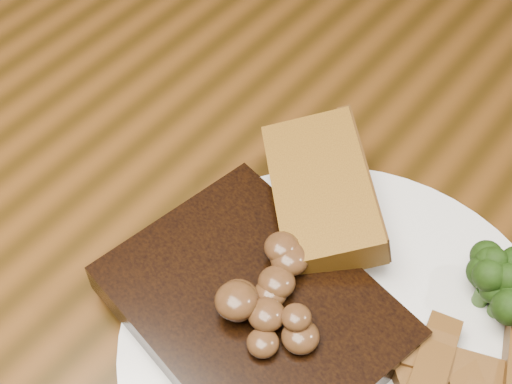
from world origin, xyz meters
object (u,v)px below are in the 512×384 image
Objects in this scene: dining_table at (244,280)px; steak at (253,309)px; plate at (342,347)px; garlic_bread at (320,209)px.

steak is (0.06, -0.07, 0.12)m from dining_table.
plate is 0.10m from garlic_bread.
dining_table is 0.13m from garlic_bread.
steak reaches higher than dining_table.
plate is at bearing -0.92° from garlic_bread.
steak is 0.09m from garlic_bread.
plate is at bearing 32.18° from steak.
dining_table is 0.16m from plate.
dining_table is 13.42× the size of garlic_bread.
dining_table is 5.54× the size of plate.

